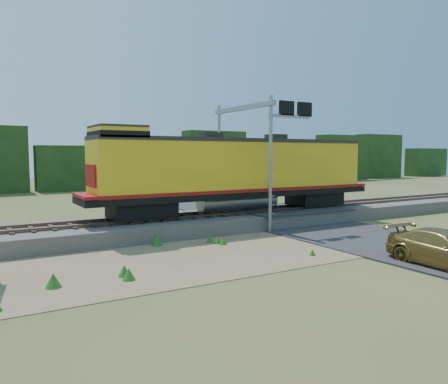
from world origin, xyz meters
TOP-DOWN VIEW (x-y plane):
  - ground at (0.00, 0.00)m, footprint 140.00×140.00m
  - ballast at (0.00, 6.00)m, footprint 70.00×5.00m
  - rails at (0.00, 6.00)m, footprint 70.00×1.54m
  - dirt_shoulder at (-2.00, 0.50)m, footprint 26.00×8.00m
  - road at (7.00, 0.74)m, footprint 7.00×66.00m
  - tree_line_north at (0.00, 38.00)m, footprint 130.00×3.00m
  - weed_clumps at (-3.50, 0.10)m, footprint 15.00×6.20m
  - locomotive at (3.06, 6.00)m, footprint 18.54×2.83m
  - signal_gantry at (4.02, 5.32)m, footprint 2.96×6.20m
  - car at (5.00, -6.25)m, footprint 2.19×4.95m

SIDE VIEW (x-z plane):
  - ground at x=0.00m, z-range 0.00..0.00m
  - weed_clumps at x=-3.50m, z-range -0.28..0.28m
  - dirt_shoulder at x=-2.00m, z-range 0.00..0.03m
  - road at x=7.00m, z-range -0.34..0.52m
  - ballast at x=0.00m, z-range 0.00..0.80m
  - car at x=5.00m, z-range 0.00..1.41m
  - rails at x=0.00m, z-range 0.80..0.96m
  - tree_line_north at x=0.00m, z-range -0.18..6.32m
  - locomotive at x=3.06m, z-range 0.93..5.71m
  - signal_gantry at x=4.02m, z-range 1.84..9.30m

